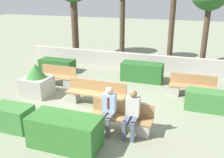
{
  "coord_description": "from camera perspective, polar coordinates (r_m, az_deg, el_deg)",
  "views": [
    {
      "loc": [
        3.18,
        -7.5,
        3.88
      ],
      "look_at": [
        0.38,
        0.5,
        0.9
      ],
      "focal_mm": 40.0,
      "sensor_mm": 36.0,
      "label": 1
    }
  ],
  "objects": [
    {
      "name": "bench_left_side",
      "position": [
        10.13,
        17.82,
        -2.16
      ],
      "size": [
        1.76,
        0.49,
        0.85
      ],
      "rotation": [
        0.0,
        0.0,
        -0.09
      ],
      "color": "#A37A4C",
      "rests_on": "ground_plane"
    },
    {
      "name": "ground_plane",
      "position": [
        9.02,
        -3.36,
        -6.13
      ],
      "size": [
        60.0,
        60.0,
        0.0
      ],
      "primitive_type": "plane",
      "color": "gray"
    },
    {
      "name": "bench_front",
      "position": [
        7.39,
        1.96,
        -9.36
      ],
      "size": [
        1.88,
        0.48,
        0.85
      ],
      "color": "#A37A4C",
      "rests_on": "ground_plane"
    },
    {
      "name": "hedge_block_near_left",
      "position": [
        13.12,
        -12.42,
        3.11
      ],
      "size": [
        1.79,
        0.76,
        0.61
      ],
      "color": "#235623",
      "rests_on": "ground_plane"
    },
    {
      "name": "bench_back",
      "position": [
        9.02,
        -3.75,
        -3.78
      ],
      "size": [
        2.2,
        0.49,
        0.85
      ],
      "rotation": [
        0.0,
        0.0,
        -0.06
      ],
      "color": "#A37A4C",
      "rests_on": "ground_plane"
    },
    {
      "name": "hedge_block_mid_right",
      "position": [
        8.05,
        -21.82,
        -8.11
      ],
      "size": [
        1.19,
        0.7,
        0.71
      ],
      "color": "#3D7A38",
      "rests_on": "ground_plane"
    },
    {
      "name": "hedge_block_far_right",
      "position": [
        11.44,
        6.88,
        1.62
      ],
      "size": [
        1.86,
        0.76,
        0.84
      ],
      "color": "#286028",
      "rests_on": "ground_plane"
    },
    {
      "name": "planter_corner_right",
      "position": [
        10.17,
        -16.81,
        -0.55
      ],
      "size": [
        1.01,
        1.01,
        1.28
      ],
      "color": "#ADA89E",
      "rests_on": "ground_plane"
    },
    {
      "name": "person_seated_woman",
      "position": [
        7.0,
        4.55,
        -7.41
      ],
      "size": [
        0.38,
        0.64,
        1.33
      ],
      "color": "#515B70",
      "rests_on": "ground_plane"
    },
    {
      "name": "person_seated_man",
      "position": [
        7.19,
        -0.91,
        -6.59
      ],
      "size": [
        0.38,
        0.64,
        1.33
      ],
      "color": "slate",
      "rests_on": "ground_plane"
    },
    {
      "name": "hedge_block_far_left",
      "position": [
        6.77,
        -10.68,
        -11.73
      ],
      "size": [
        1.87,
        0.87,
        0.85
      ],
      "color": "#33702D",
      "rests_on": "ground_plane"
    },
    {
      "name": "bench_right_side",
      "position": [
        11.04,
        -12.43,
        0.09
      ],
      "size": [
        1.66,
        0.48,
        0.85
      ],
      "rotation": [
        0.0,
        0.0,
        -0.07
      ],
      "color": "#A37A4C",
      "rests_on": "ground_plane"
    },
    {
      "name": "hedge_block_mid_left",
      "position": [
        9.18,
        20.78,
        -4.64
      ],
      "size": [
        1.42,
        0.64,
        0.68
      ],
      "color": "#3D7A38",
      "rests_on": "ground_plane"
    },
    {
      "name": "perimeter_wall",
      "position": [
        13.2,
        4.65,
        4.11
      ],
      "size": [
        11.89,
        0.3,
        0.83
      ],
      "color": "#ADA89E",
      "rests_on": "ground_plane"
    }
  ]
}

